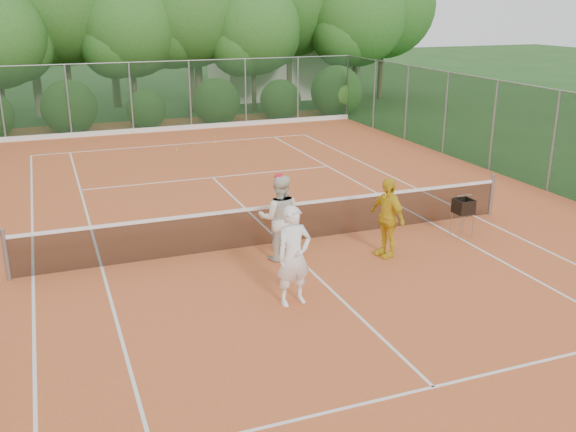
% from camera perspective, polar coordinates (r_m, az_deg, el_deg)
% --- Properties ---
extents(ground, '(120.00, 120.00, 0.00)m').
position_cam_1_polar(ground, '(15.13, -0.58, -2.49)').
color(ground, '#204719').
rests_on(ground, ground).
extents(clay_court, '(18.00, 36.00, 0.02)m').
position_cam_1_polar(clay_court, '(15.12, -0.58, -2.45)').
color(clay_court, '#CB602E').
rests_on(clay_court, ground).
extents(club_building, '(8.00, 5.00, 3.00)m').
position_cam_1_polar(club_building, '(39.95, -0.54, 12.81)').
color(club_building, beige).
rests_on(club_building, ground).
extents(tennis_net, '(11.97, 0.10, 1.10)m').
position_cam_1_polar(tennis_net, '(14.94, -0.59, -0.58)').
color(tennis_net, gray).
rests_on(tennis_net, clay_court).
extents(player_white, '(0.75, 0.54, 1.91)m').
position_cam_1_polar(player_white, '(11.82, 0.52, -3.57)').
color(player_white, white).
rests_on(player_white, clay_court).
extents(player_center_grp, '(1.12, 0.99, 1.95)m').
position_cam_1_polar(player_center_grp, '(13.86, -0.76, -0.15)').
color(player_center_grp, silver).
rests_on(player_center_grp, clay_court).
extents(player_yellow, '(0.64, 1.12, 1.79)m').
position_cam_1_polar(player_yellow, '(14.26, 8.80, -0.13)').
color(player_yellow, gold).
rests_on(player_yellow, clay_court).
extents(ball_hopper, '(0.41, 0.41, 0.93)m').
position_cam_1_polar(ball_hopper, '(15.89, 15.33, 0.77)').
color(ball_hopper, gray).
rests_on(ball_hopper, clay_court).
extents(stray_ball_a, '(0.07, 0.07, 0.07)m').
position_cam_1_polar(stray_ball_a, '(25.00, -9.87, 5.80)').
color(stray_ball_a, '#D5E335').
rests_on(stray_ball_a, clay_court).
extents(stray_ball_b, '(0.07, 0.07, 0.07)m').
position_cam_1_polar(stray_ball_b, '(27.20, -6.52, 6.96)').
color(stray_ball_b, '#CEDB33').
rests_on(stray_ball_b, clay_court).
extents(stray_ball_c, '(0.07, 0.07, 0.07)m').
position_cam_1_polar(stray_ball_c, '(26.12, -6.50, 6.49)').
color(stray_ball_c, '#CAE535').
rests_on(stray_ball_c, clay_court).
extents(court_markings, '(11.03, 23.83, 0.01)m').
position_cam_1_polar(court_markings, '(15.12, -0.58, -2.41)').
color(court_markings, white).
rests_on(court_markings, clay_court).
extents(fence_back, '(18.07, 0.07, 3.00)m').
position_cam_1_polar(fence_back, '(28.93, -11.22, 10.37)').
color(fence_back, '#19381E').
rests_on(fence_back, clay_court).
extents(tropical_treeline, '(32.10, 8.49, 15.03)m').
position_cam_1_polar(tropical_treeline, '(34.07, -10.78, 17.63)').
color(tropical_treeline, brown).
rests_on(tropical_treeline, ground).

